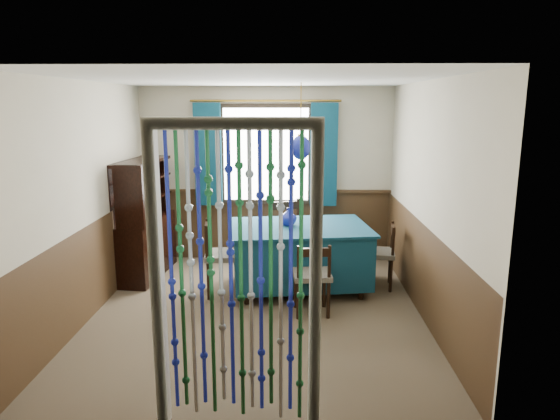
{
  "coord_description": "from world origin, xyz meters",
  "views": [
    {
      "loc": [
        0.38,
        -5.14,
        2.27
      ],
      "look_at": [
        0.24,
        0.52,
        1.05
      ],
      "focal_mm": 32.0,
      "sensor_mm": 36.0,
      "label": 1
    }
  ],
  "objects_px": {
    "chair_left": "(220,256)",
    "chair_far": "(288,234)",
    "chair_near": "(312,276)",
    "dining_table": "(300,253)",
    "sideboard": "(145,235)",
    "bowl_shelf": "(144,198)",
    "chair_right": "(381,253)",
    "vase_sideboard": "(153,208)",
    "pendant_lamp": "(301,147)",
    "vase_table": "(288,217)"
  },
  "relations": [
    {
      "from": "dining_table",
      "to": "vase_sideboard",
      "type": "height_order",
      "value": "vase_sideboard"
    },
    {
      "from": "dining_table",
      "to": "chair_near",
      "type": "distance_m",
      "value": 0.77
    },
    {
      "from": "vase_table",
      "to": "bowl_shelf",
      "type": "relative_size",
      "value": 1.01
    },
    {
      "from": "dining_table",
      "to": "sideboard",
      "type": "height_order",
      "value": "sideboard"
    },
    {
      "from": "chair_near",
      "to": "bowl_shelf",
      "type": "xyz_separation_m",
      "value": [
        -2.11,
        1.06,
        0.65
      ]
    },
    {
      "from": "chair_near",
      "to": "bowl_shelf",
      "type": "distance_m",
      "value": 2.45
    },
    {
      "from": "dining_table",
      "to": "vase_sideboard",
      "type": "distance_m",
      "value": 2.14
    },
    {
      "from": "chair_left",
      "to": "chair_near",
      "type": "bearing_deg",
      "value": 54.13
    },
    {
      "from": "chair_far",
      "to": "chair_right",
      "type": "xyz_separation_m",
      "value": [
        1.16,
        -0.6,
        -0.08
      ]
    },
    {
      "from": "vase_sideboard",
      "to": "bowl_shelf",
      "type": "bearing_deg",
      "value": -90.0
    },
    {
      "from": "chair_near",
      "to": "bowl_shelf",
      "type": "bearing_deg",
      "value": 148.4
    },
    {
      "from": "chair_right",
      "to": "pendant_lamp",
      "type": "distance_m",
      "value": 1.67
    },
    {
      "from": "chair_right",
      "to": "chair_left",
      "type": "bearing_deg",
      "value": 106.62
    },
    {
      "from": "chair_right",
      "to": "vase_sideboard",
      "type": "height_order",
      "value": "vase_sideboard"
    },
    {
      "from": "sideboard",
      "to": "chair_near",
      "type": "bearing_deg",
      "value": -23.8
    },
    {
      "from": "dining_table",
      "to": "vase_sideboard",
      "type": "xyz_separation_m",
      "value": [
        -1.99,
        0.67,
        0.41
      ]
    },
    {
      "from": "pendant_lamp",
      "to": "vase_table",
      "type": "bearing_deg",
      "value": 161.88
    },
    {
      "from": "chair_far",
      "to": "vase_sideboard",
      "type": "height_order",
      "value": "chair_far"
    },
    {
      "from": "chair_near",
      "to": "chair_far",
      "type": "distance_m",
      "value": 1.48
    },
    {
      "from": "chair_near",
      "to": "chair_left",
      "type": "relative_size",
      "value": 0.91
    },
    {
      "from": "dining_table",
      "to": "vase_table",
      "type": "relative_size",
      "value": 9.1
    },
    {
      "from": "dining_table",
      "to": "chair_right",
      "type": "distance_m",
      "value": 1.02
    },
    {
      "from": "sideboard",
      "to": "pendant_lamp",
      "type": "distance_m",
      "value": 2.42
    },
    {
      "from": "pendant_lamp",
      "to": "vase_table",
      "type": "xyz_separation_m",
      "value": [
        -0.14,
        0.05,
        -0.86
      ]
    },
    {
      "from": "bowl_shelf",
      "to": "sideboard",
      "type": "bearing_deg",
      "value": 110.4
    },
    {
      "from": "chair_left",
      "to": "chair_right",
      "type": "relative_size",
      "value": 1.09
    },
    {
      "from": "chair_left",
      "to": "vase_table",
      "type": "relative_size",
      "value": 4.52
    },
    {
      "from": "chair_far",
      "to": "pendant_lamp",
      "type": "height_order",
      "value": "pendant_lamp"
    },
    {
      "from": "chair_far",
      "to": "chair_left",
      "type": "height_order",
      "value": "chair_far"
    },
    {
      "from": "chair_near",
      "to": "chair_left",
      "type": "height_order",
      "value": "chair_left"
    },
    {
      "from": "chair_far",
      "to": "pendant_lamp",
      "type": "relative_size",
      "value": 1.09
    },
    {
      "from": "vase_table",
      "to": "pendant_lamp",
      "type": "bearing_deg",
      "value": -18.12
    },
    {
      "from": "chair_right",
      "to": "bowl_shelf",
      "type": "distance_m",
      "value": 3.08
    },
    {
      "from": "dining_table",
      "to": "chair_near",
      "type": "bearing_deg",
      "value": -88.32
    },
    {
      "from": "chair_left",
      "to": "pendant_lamp",
      "type": "relative_size",
      "value": 1.01
    },
    {
      "from": "dining_table",
      "to": "chair_left",
      "type": "bearing_deg",
      "value": -176.95
    },
    {
      "from": "vase_sideboard",
      "to": "pendant_lamp",
      "type": "bearing_deg",
      "value": -18.65
    },
    {
      "from": "sideboard",
      "to": "vase_table",
      "type": "height_order",
      "value": "sideboard"
    },
    {
      "from": "vase_sideboard",
      "to": "dining_table",
      "type": "bearing_deg",
      "value": -18.65
    },
    {
      "from": "dining_table",
      "to": "bowl_shelf",
      "type": "relative_size",
      "value": 9.17
    },
    {
      "from": "chair_left",
      "to": "pendant_lamp",
      "type": "height_order",
      "value": "pendant_lamp"
    },
    {
      "from": "chair_near",
      "to": "pendant_lamp",
      "type": "xyz_separation_m",
      "value": [
        -0.13,
        0.76,
        1.32
      ]
    },
    {
      "from": "chair_left",
      "to": "chair_right",
      "type": "xyz_separation_m",
      "value": [
        1.97,
        0.27,
        -0.04
      ]
    },
    {
      "from": "pendant_lamp",
      "to": "bowl_shelf",
      "type": "xyz_separation_m",
      "value": [
        -1.99,
        0.29,
        -0.67
      ]
    },
    {
      "from": "chair_left",
      "to": "chair_far",
      "type": "bearing_deg",
      "value": 129.79
    },
    {
      "from": "chair_far",
      "to": "vase_table",
      "type": "relative_size",
      "value": 4.91
    },
    {
      "from": "chair_left",
      "to": "sideboard",
      "type": "distance_m",
      "value": 1.26
    },
    {
      "from": "chair_near",
      "to": "chair_far",
      "type": "relative_size",
      "value": 0.84
    },
    {
      "from": "dining_table",
      "to": "chair_near",
      "type": "height_order",
      "value": "chair_near"
    },
    {
      "from": "chair_far",
      "to": "chair_right",
      "type": "distance_m",
      "value": 1.31
    }
  ]
}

